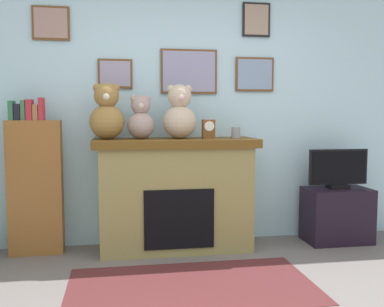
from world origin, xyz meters
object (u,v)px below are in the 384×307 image
Objects in this scene: bookshelf at (35,183)px; teddy_bear_grey at (141,119)px; teddy_bear_tan at (107,114)px; teddy_bear_cream at (180,114)px; television at (338,169)px; tv_stand at (337,215)px; candle_jar at (236,133)px; fireplace at (175,194)px; mantel_clock at (208,129)px.

bookshelf is 1.13m from teddy_bear_grey.
teddy_bear_tan is 1.26× the size of teddy_bear_grey.
teddy_bear_grey is 0.36m from teddy_bear_cream.
teddy_bear_grey reaches higher than television.
candle_jar is at bearing 178.98° from tv_stand.
mantel_clock reaches higher than fireplace.
television is 5.90× the size of candle_jar.
television reaches higher than tv_stand.
tv_stand is 1.59m from mantel_clock.
television is 1.70m from teddy_bear_cream.
television is 1.20× the size of teddy_bear_tan.
bookshelf is 13.82× the size of candle_jar.
television is at bearing -1.98° from bookshelf.
television is 1.52× the size of teddy_bear_grey.
tv_stand is 1.26× the size of teddy_bear_cream.
candle_jar is (1.88, -0.08, 0.45)m from bookshelf.
mantel_clock is 0.44× the size of teddy_bear_grey.
teddy_bear_grey is at bearing 179.43° from television.
bookshelf is 2.84× the size of teddy_bear_cream.
candle_jar is 0.57m from teddy_bear_cream.
tv_stand is at bearing 90.00° from television.
teddy_bear_cream is at bearing 179.30° from television.
television is 3.46× the size of mantel_clock.
fireplace is 0.98m from teddy_bear_tan.
teddy_bear_tan is 0.31m from teddy_bear_grey.
candle_jar is at bearing 0.07° from teddy_bear_cream.
television is at bearing -0.70° from teddy_bear_cream.
teddy_bear_grey is (-0.32, -0.02, 0.71)m from fireplace.
teddy_bear_cream is at bearing -3.52° from bookshelf.
mantel_clock is at bearing 179.25° from tv_stand.
teddy_bear_tan reaches higher than mantel_clock.
teddy_bear_cream is at bearing -0.02° from teddy_bear_grey.
bookshelf reaches higher than television.
teddy_bear_cream is at bearing -25.00° from fireplace.
teddy_bear_tan reaches higher than teddy_bear_cream.
bookshelf reaches higher than fireplace.
candle_jar reaches higher than television.
bookshelf is at bearing 176.48° from teddy_bear_cream.
television is (2.93, -0.10, 0.08)m from bookshelf.
fireplace is at bearing 3.24° from teddy_bear_grey.
television is at bearing -0.57° from teddy_bear_grey.
fireplace is 3.77× the size of teddy_bear_grey.
teddy_bear_grey reaches higher than bookshelf.
mantel_clock is at bearing -3.45° from fireplace.
mantel_clock is at bearing 179.18° from television.
teddy_bear_grey is at bearing 179.93° from mantel_clock.
candle_jar reaches higher than tv_stand.
television is 1.39m from mantel_clock.
teddy_bear_grey is at bearing -179.97° from candle_jar.
mantel_clock is 0.35× the size of teddy_bear_cream.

